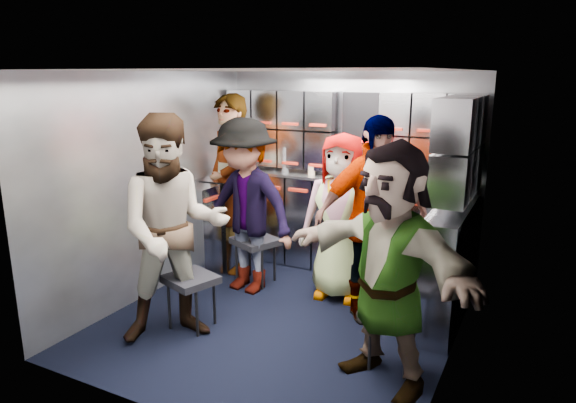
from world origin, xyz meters
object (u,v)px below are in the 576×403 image
at_px(jump_seat_center, 347,251).
at_px(attendant_arc_a, 174,230).
at_px(jump_seat_near_right, 393,321).
at_px(attendant_arc_c, 341,217).
at_px(jump_seat_mid_right, 376,268).
at_px(jump_seat_near_left, 191,282).
at_px(attendant_arc_b, 245,207).
at_px(jump_seat_mid_left, 255,243).
at_px(attendant_arc_d, 372,219).
at_px(attendant_arc_e, 389,266).
at_px(attendant_standing, 230,184).

bearing_deg(jump_seat_center, attendant_arc_a, -119.96).
relative_size(jump_seat_near_right, attendant_arc_c, 0.26).
bearing_deg(jump_seat_mid_right, jump_seat_near_left, -139.15).
distance_m(jump_seat_mid_right, attendant_arc_b, 1.35).
height_order(jump_seat_mid_right, attendant_arc_c, attendant_arc_c).
bearing_deg(jump_seat_near_right, jump_seat_mid_left, 151.73).
relative_size(jump_seat_center, attendant_arc_a, 0.25).
bearing_deg(attendant_arc_d, jump_seat_center, 89.22).
bearing_deg(attendant_arc_d, jump_seat_near_right, -103.08).
height_order(jump_seat_near_left, attendant_arc_c, attendant_arc_c).
distance_m(jump_seat_mid_left, jump_seat_center, 0.92).
height_order(jump_seat_near_left, jump_seat_near_right, jump_seat_near_left).
height_order(jump_seat_mid_left, jump_seat_near_right, jump_seat_mid_left).
height_order(attendant_arc_a, attendant_arc_b, attendant_arc_a).
distance_m(jump_seat_mid_right, jump_seat_near_right, 1.02).
relative_size(jump_seat_center, jump_seat_near_right, 1.08).
relative_size(attendant_arc_b, attendant_arc_e, 1.00).
bearing_deg(attendant_arc_a, attendant_standing, 63.99).
bearing_deg(jump_seat_mid_left, attendant_arc_c, 6.33).
xyz_separation_m(jump_seat_mid_left, attendant_arc_e, (1.67, -1.08, 0.42)).
xyz_separation_m(jump_seat_mid_left, jump_seat_center, (0.87, 0.28, -0.03)).
distance_m(jump_seat_mid_left, jump_seat_near_right, 1.90).
bearing_deg(attendant_arc_d, attendant_arc_c, 104.48).
height_order(jump_seat_center, attendant_arc_e, attendant_arc_e).
distance_m(attendant_arc_b, attendant_arc_c, 0.92).
bearing_deg(jump_seat_near_left, attendant_arc_e, -0.90).
xyz_separation_m(jump_seat_mid_right, attendant_arc_a, (-1.25, -1.26, 0.53)).
relative_size(attendant_standing, attendant_arc_b, 1.12).
distance_m(jump_seat_mid_right, attendant_arc_a, 1.85).
bearing_deg(attendant_arc_b, attendant_arc_d, 8.36).
bearing_deg(attendant_arc_c, attendant_arc_a, -127.23).
distance_m(jump_seat_near_right, attendant_standing, 2.45).
height_order(attendant_standing, attendant_arc_b, attendant_standing).
bearing_deg(attendant_arc_b, jump_seat_center, 34.70).
bearing_deg(jump_seat_mid_right, jump_seat_center, 146.79).
bearing_deg(jump_seat_center, attendant_standing, -177.79).
bearing_deg(jump_seat_center, jump_seat_mid_left, -162.39).
distance_m(attendant_arc_b, attendant_arc_d, 1.25).
xyz_separation_m(jump_seat_mid_left, jump_seat_mid_right, (1.25, 0.03, -0.05)).
bearing_deg(jump_seat_near_right, jump_seat_mid_right, 114.26).
distance_m(jump_seat_mid_left, attendant_standing, 0.71).
bearing_deg(attendant_standing, jump_seat_center, 29.89).
relative_size(jump_seat_near_left, attendant_arc_c, 0.31).
bearing_deg(attendant_arc_e, jump_seat_center, 144.87).
xyz_separation_m(attendant_arc_c, attendant_arc_d, (0.38, -0.25, 0.10)).
distance_m(attendant_arc_c, attendant_arc_e, 1.42).
relative_size(jump_seat_mid_left, attendant_arc_a, 0.29).
relative_size(jump_seat_center, attendant_arc_b, 0.27).
xyz_separation_m(jump_seat_near_right, attendant_arc_d, (-0.42, 0.75, 0.51)).
distance_m(attendant_arc_c, attendant_arc_d, 0.46).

